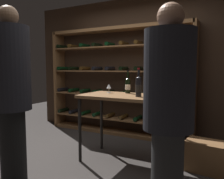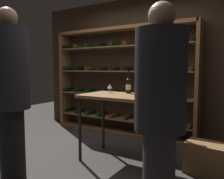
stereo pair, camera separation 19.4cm
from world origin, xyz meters
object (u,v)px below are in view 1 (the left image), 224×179
at_px(person_host_in_suit, 169,103).
at_px(wine_rack, 116,82).
at_px(wine_bottle_black_capsule, 128,85).
at_px(person_guest_blue_shirt, 11,88).
at_px(tasting_table, 126,102).
at_px(wine_bottle_green_slim, 139,86).
at_px(wine_glass_stemmed_center, 165,88).
at_px(wine_glass_stemmed_left, 109,87).
at_px(wine_crate, 206,156).

bearing_deg(person_host_in_suit, wine_rack, 47.06).
bearing_deg(wine_bottle_black_capsule, person_guest_blue_shirt, -120.12).
bearing_deg(wine_rack, tasting_table, -57.37).
bearing_deg(person_guest_blue_shirt, wine_rack, 53.51).
bearing_deg(wine_rack, wine_bottle_green_slim, -52.61).
relative_size(person_guest_blue_shirt, wine_glass_stemmed_center, 13.13).
bearing_deg(person_host_in_suit, wine_glass_stemmed_left, 57.98).
bearing_deg(wine_glass_stemmed_left, person_guest_blue_shirt, -112.42).
distance_m(person_host_in_suit, wine_bottle_black_capsule, 1.44).
xyz_separation_m(wine_rack, person_guest_blue_shirt, (-0.12, -2.32, 0.06)).
xyz_separation_m(tasting_table, wine_glass_stemmed_left, (-0.35, 0.14, 0.19)).
bearing_deg(wine_rack, wine_glass_stemmed_left, -68.51).
relative_size(person_host_in_suit, wine_bottle_black_capsule, 5.49).
bearing_deg(wine_glass_stemmed_left, wine_glass_stemmed_center, -4.07).
relative_size(wine_rack, tasting_table, 2.39).
distance_m(tasting_table, wine_bottle_black_capsule, 0.33).
bearing_deg(wine_rack, person_host_in_suit, -53.23).
xyz_separation_m(person_guest_blue_shirt, wine_bottle_green_slim, (1.08, 1.06, -0.02)).
distance_m(wine_rack, wine_glass_stemmed_left, 1.12).
bearing_deg(wine_glass_stemmed_left, wine_bottle_green_slim, -21.60).
bearing_deg(wine_glass_stemmed_left, wine_rack, 111.49).
bearing_deg(person_guest_blue_shirt, tasting_table, 18.89).
bearing_deg(wine_glass_stemmed_center, tasting_table, -171.21).
xyz_separation_m(person_guest_blue_shirt, wine_glass_stemmed_left, (0.53, 1.28, -0.06)).
relative_size(wine_rack, wine_crate, 6.17).
xyz_separation_m(wine_rack, wine_glass_stemmed_center, (1.27, -1.10, 0.02)).
height_order(tasting_table, person_guest_blue_shirt, person_guest_blue_shirt).
bearing_deg(tasting_table, wine_bottle_green_slim, -20.91).
xyz_separation_m(person_host_in_suit, wine_bottle_green_slim, (-0.60, 0.83, 0.06)).
xyz_separation_m(wine_rack, tasting_table, (0.76, -1.18, -0.20)).
relative_size(wine_bottle_black_capsule, wine_glass_stemmed_left, 2.55).
height_order(person_host_in_suit, person_guest_blue_shirt, person_guest_blue_shirt).
height_order(person_guest_blue_shirt, wine_bottle_green_slim, person_guest_blue_shirt).
bearing_deg(wine_glass_stemmed_left, person_host_in_suit, -42.31).
distance_m(wine_crate, wine_glass_stemmed_center, 1.01).
relative_size(wine_rack, person_guest_blue_shirt, 1.50).
xyz_separation_m(person_host_in_suit, wine_crate, (0.21, 1.13, -0.82)).
distance_m(wine_bottle_green_slim, wine_glass_stemmed_center, 0.34).
relative_size(wine_crate, wine_bottle_green_slim, 1.30).
bearing_deg(wine_bottle_green_slim, wine_bottle_black_capsule, 133.10).
relative_size(wine_rack, person_host_in_suit, 1.61).
bearing_deg(tasting_table, person_guest_blue_shirt, -127.51).
height_order(tasting_table, wine_crate, tasting_table).
xyz_separation_m(wine_bottle_black_capsule, wine_glass_stemmed_left, (-0.27, -0.09, -0.03)).
height_order(wine_rack, wine_bottle_black_capsule, wine_rack).
bearing_deg(wine_glass_stemmed_left, tasting_table, -22.01).
bearing_deg(wine_crate, wine_bottle_black_capsule, 179.89).
bearing_deg(wine_bottle_green_slim, wine_glass_stemmed_left, 158.40).
bearing_deg(wine_bottle_green_slim, wine_glass_stemmed_center, 27.48).
height_order(tasting_table, wine_bottle_green_slim, wine_bottle_green_slim).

